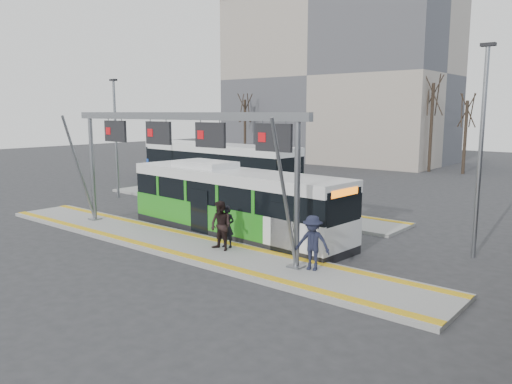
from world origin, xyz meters
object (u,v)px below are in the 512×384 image
passenger_b (221,226)px  passenger_c (312,243)px  hero_bus (234,202)px  gantry (176,139)px  passenger_a (227,227)px

passenger_b → passenger_c: bearing=3.4°
passenger_c → hero_bus: bearing=141.6°
passenger_c → gantry: bearing=166.1°
passenger_a → passenger_c: size_ratio=0.89×
gantry → passenger_c: gantry is taller
passenger_a → passenger_b: (0.09, -0.45, 0.13)m
hero_bus → passenger_c: 6.20m
gantry → hero_bus: 3.92m
passenger_a → passenger_c: passenger_c is taller
hero_bus → passenger_b: (1.69, -2.60, -0.34)m
passenger_c → passenger_a: bearing=160.9°
gantry → hero_bus: bearing=74.3°
passenger_b → passenger_a: bearing=102.6°
passenger_a → hero_bus: bearing=113.5°
passenger_a → passenger_b: bearing=-91.4°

